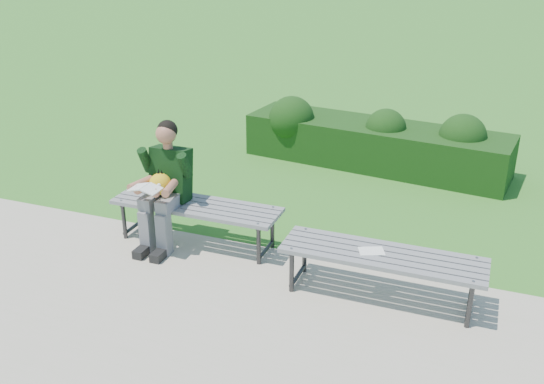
{
  "coord_description": "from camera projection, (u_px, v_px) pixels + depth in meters",
  "views": [
    {
      "loc": [
        2.29,
        -5.25,
        3.06
      ],
      "look_at": [
        0.33,
        -0.11,
        0.71
      ],
      "focal_mm": 40.0,
      "sensor_mm": 36.0,
      "label": 1
    }
  ],
  "objects": [
    {
      "name": "paper_sheet",
      "position": [
        371.0,
        251.0,
        5.36
      ],
      "size": [
        0.26,
        0.23,
        0.01
      ],
      "color": "white",
      "rests_on": "bench_right"
    },
    {
      "name": "ground",
      "position": [
        247.0,
        245.0,
        6.46
      ],
      "size": [
        80.0,
        80.0,
        0.0
      ],
      "color": "#278024",
      "rests_on": "ground"
    },
    {
      "name": "seated_boy",
      "position": [
        165.0,
        182.0,
        6.23
      ],
      "size": [
        0.56,
        0.76,
        1.31
      ],
      "color": "gray",
      "rests_on": "walkway"
    },
    {
      "name": "walkway",
      "position": [
        163.0,
        338.0,
        4.96
      ],
      "size": [
        30.0,
        3.5,
        0.02
      ],
      "color": "beige",
      "rests_on": "ground"
    },
    {
      "name": "bench_left",
      "position": [
        196.0,
        209.0,
        6.33
      ],
      "size": [
        1.8,
        0.5,
        0.46
      ],
      "color": "gray",
      "rests_on": "walkway"
    },
    {
      "name": "bench_right",
      "position": [
        382.0,
        259.0,
        5.35
      ],
      "size": [
        1.8,
        0.5,
        0.46
      ],
      "color": "gray",
      "rests_on": "walkway"
    },
    {
      "name": "hedge",
      "position": [
        374.0,
        140.0,
        8.56
      ],
      "size": [
        3.79,
        1.4,
        0.9
      ],
      "color": "#1A3D12",
      "rests_on": "ground"
    }
  ]
}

